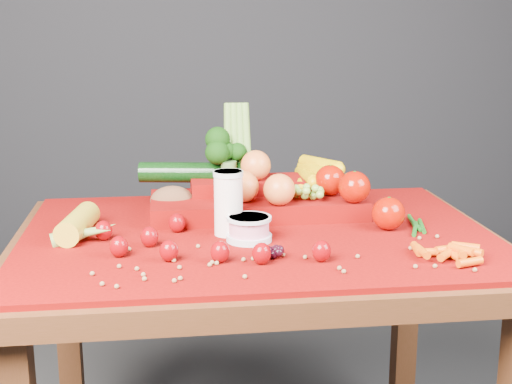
{
  "coord_description": "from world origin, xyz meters",
  "views": [
    {
      "loc": [
        -0.2,
        -1.54,
        1.23
      ],
      "look_at": [
        0.0,
        0.02,
        0.85
      ],
      "focal_mm": 50.0,
      "sensor_mm": 36.0,
      "label": 1
    }
  ],
  "objects": [
    {
      "name": "potato",
      "position": [
        -0.19,
        0.17,
        0.8
      ],
      "size": [
        0.11,
        0.08,
        0.07
      ],
      "primitive_type": "ellipsoid",
      "color": "brown",
      "rests_on": "red_cloth"
    },
    {
      "name": "yogurt_bowl",
      "position": [
        -0.03,
        -0.06,
        0.79
      ],
      "size": [
        0.1,
        0.1,
        0.05
      ],
      "rotation": [
        0.0,
        0.0,
        0.33
      ],
      "color": "silver",
      "rests_on": "red_cloth"
    },
    {
      "name": "produce_mound",
      "position": [
        0.04,
        0.15,
        0.82
      ],
      "size": [
        0.61,
        0.35,
        0.27
      ],
      "color": "#7A0704",
      "rests_on": "red_cloth"
    },
    {
      "name": "baby_carrot_pile",
      "position": [
        0.35,
        -0.25,
        0.78
      ],
      "size": [
        0.18,
        0.17,
        0.03
      ],
      "primitive_type": null,
      "color": "#DC5007",
      "rests_on": "red_cloth"
    },
    {
      "name": "corn_ear",
      "position": [
        -0.39,
        -0.01,
        0.78
      ],
      "size": [
        0.21,
        0.25,
        0.06
      ],
      "rotation": [
        0.0,
        0.0,
        1.41
      ],
      "color": "gold",
      "rests_on": "red_cloth"
    },
    {
      "name": "dark_grape_cluster",
      "position": [
        0.0,
        -0.18,
        0.78
      ],
      "size": [
        0.06,
        0.05,
        0.03
      ],
      "primitive_type": null,
      "color": "black",
      "rests_on": "red_cloth"
    },
    {
      "name": "table",
      "position": [
        0.0,
        0.0,
        0.66
      ],
      "size": [
        1.1,
        0.8,
        0.75
      ],
      "color": "#3B200D",
      "rests_on": "ground"
    },
    {
      "name": "milk_glass",
      "position": [
        -0.07,
        -0.01,
        0.84
      ],
      "size": [
        0.07,
        0.07,
        0.14
      ],
      "rotation": [
        0.0,
        0.0,
        -0.19
      ],
      "color": "white",
      "rests_on": "red_cloth"
    },
    {
      "name": "soybean_scatter",
      "position": [
        0.0,
        -0.2,
        0.77
      ],
      "size": [
        0.84,
        0.24,
        0.01
      ],
      "primitive_type": null,
      "color": "olive",
      "rests_on": "red_cloth"
    },
    {
      "name": "strawberry_scatter",
      "position": [
        -0.16,
        -0.13,
        0.79
      ],
      "size": [
        0.48,
        0.28,
        0.05
      ],
      "color": "#7B0006",
      "rests_on": "red_cloth"
    },
    {
      "name": "red_cloth",
      "position": [
        0.0,
        0.0,
        0.76
      ],
      "size": [
        1.05,
        0.75,
        0.01
      ],
      "primitive_type": "cube",
      "color": "#7A0704",
      "rests_on": "table"
    },
    {
      "name": "green_bean_pile",
      "position": [
        0.37,
        -0.01,
        0.77
      ],
      "size": [
        0.14,
        0.12,
        0.01
      ],
      "primitive_type": null,
      "color": "#145012",
      "rests_on": "red_cloth"
    }
  ]
}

